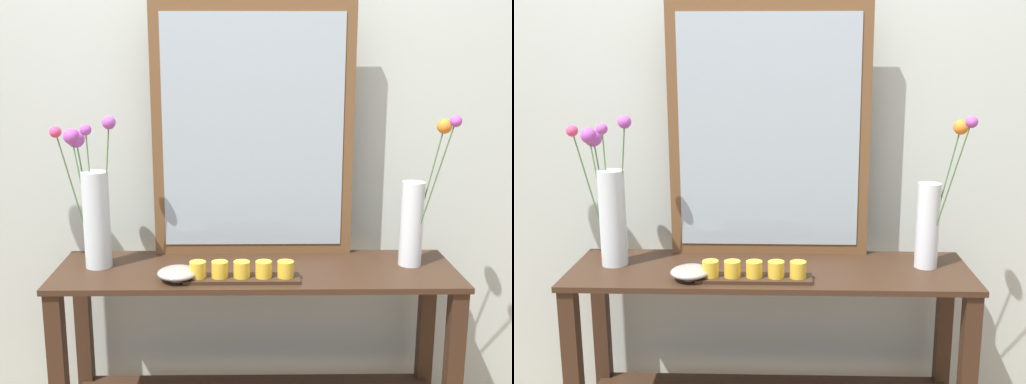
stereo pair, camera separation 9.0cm
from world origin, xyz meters
The scene contains 7 objects.
wall_back centered at (0.00, 0.33, 1.35)m, with size 6.40×0.08×2.70m, color beige.
console_table centered at (0.00, 0.00, 0.50)m, with size 1.43×0.42×0.79m.
mirror_leaning centered at (-0.01, 0.18, 1.26)m, with size 0.74×0.03×0.94m.
tall_vase_left centered at (-0.58, 0.04, 1.01)m, with size 0.22×0.16×0.54m.
vase_right centered at (0.57, 0.03, 0.97)m, with size 0.16×0.16×0.55m.
candle_tray centered at (-0.05, -0.12, 0.82)m, with size 0.39×0.09×0.07m.
decorative_bowl centered at (-0.27, -0.12, 0.81)m, with size 0.14×0.14×0.05m.
Camera 2 is at (0.06, -2.12, 1.54)m, focal length 43.82 mm.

